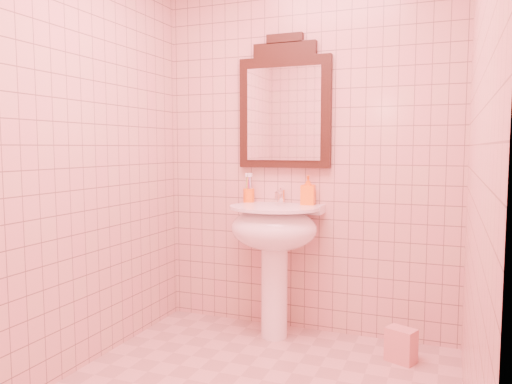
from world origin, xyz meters
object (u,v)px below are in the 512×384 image
at_px(toothbrush_cup, 249,195).
at_px(soap_dispenser, 308,190).
at_px(mirror, 284,107).
at_px(pedestal_sink, 274,237).
at_px(towel, 401,345).

distance_m(toothbrush_cup, soap_dispenser, 0.42).
bearing_deg(mirror, pedestal_sink, -90.00).
distance_m(mirror, towel, 1.65).
distance_m(mirror, toothbrush_cup, 0.64).
relative_size(pedestal_sink, toothbrush_cup, 4.92).
bearing_deg(pedestal_sink, mirror, 90.00).
xyz_separation_m(toothbrush_cup, towel, (1.05, -0.25, -0.81)).
xyz_separation_m(soap_dispenser, towel, (0.63, -0.24, -0.86)).
distance_m(mirror, soap_dispenser, 0.58).
distance_m(pedestal_sink, mirror, 0.87).
xyz_separation_m(pedestal_sink, towel, (0.81, -0.09, -0.56)).
bearing_deg(soap_dispenser, mirror, 159.86).
bearing_deg(pedestal_sink, toothbrush_cup, 146.48).
relative_size(pedestal_sink, towel, 4.39).
height_order(mirror, soap_dispenser, mirror).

